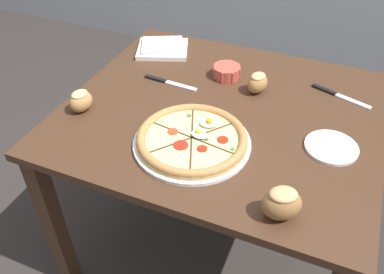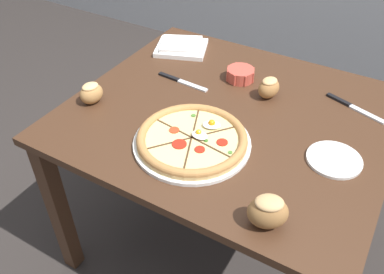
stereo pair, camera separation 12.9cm
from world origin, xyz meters
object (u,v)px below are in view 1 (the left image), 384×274
bread_piece_far (258,82)px  knife_main (170,83)px  pizza (192,139)px  napkin_folded (163,48)px  ramekin_bowl (227,71)px  knife_spare (340,96)px  side_saucer (331,147)px  bread_piece_near (81,101)px  dining_table (221,131)px  bread_piece_mid (282,203)px

bread_piece_far → knife_main: (-0.33, -0.08, -0.04)m
pizza → napkin_folded: (-0.36, 0.53, -0.00)m
ramekin_bowl → bread_piece_far: 0.15m
knife_spare → side_saucer: size_ratio=1.33×
napkin_folded → knife_spare: (0.77, -0.07, -0.01)m
pizza → bread_piece_near: bread_piece_near is taller
pizza → side_saucer: size_ratio=2.24×
side_saucer → bread_piece_far: bearing=144.0°
pizza → knife_spare: (0.40, 0.46, -0.02)m
napkin_folded → knife_spare: size_ratio=1.18×
bread_piece_far → side_saucer: bearing=-36.0°
ramekin_bowl → side_saucer: size_ratio=0.68×
dining_table → bread_piece_mid: size_ratio=8.39×
bread_piece_mid → dining_table: bearing=127.1°
bread_piece_far → knife_main: bread_piece_far is taller
bread_piece_far → knife_main: 0.34m
knife_main → knife_spare: (0.63, 0.16, -0.00)m
knife_main → bread_piece_far: bearing=16.8°
dining_table → bread_piece_mid: 0.52m
pizza → side_saucer: bearing=20.1°
napkin_folded → ramekin_bowl: bearing=-16.0°
bread_piece_near → bread_piece_mid: (0.76, -0.20, 0.01)m
bread_piece_mid → bread_piece_far: bread_piece_mid is taller
bread_piece_mid → knife_spare: size_ratio=0.58×
bread_piece_mid → side_saucer: bread_piece_mid is taller
ramekin_bowl → pizza: bearing=-85.5°
ramekin_bowl → knife_spare: (0.44, 0.03, -0.02)m
bread_piece_far → bread_piece_mid: bearing=-68.4°
bread_piece_near → side_saucer: size_ratio=0.60×
dining_table → bread_piece_far: 0.23m
knife_main → knife_spare: size_ratio=1.00×
bread_piece_far → dining_table: bearing=-117.1°
pizza → bread_piece_near: 0.43m
bread_piece_near → side_saucer: 0.86m
bread_piece_near → bread_piece_far: size_ratio=0.96×
side_saucer → ramekin_bowl: bearing=147.8°
dining_table → knife_spare: knife_spare is taller
bread_piece_near → bread_piece_mid: 0.79m
dining_table → bread_piece_far: (0.08, 0.16, 0.14)m
bread_piece_mid → knife_main: size_ratio=0.58×
bread_piece_far → ramekin_bowl: bearing=157.4°
bread_piece_mid → side_saucer: size_ratio=0.78×
dining_table → bread_piece_mid: (0.30, -0.40, 0.15)m
dining_table → napkin_folded: (-0.39, 0.31, 0.12)m
dining_table → pizza: 0.25m
pizza → knife_main: (-0.22, 0.30, -0.02)m
dining_table → side_saucer: 0.41m
ramekin_bowl → side_saucer: ramekin_bowl is taller
ramekin_bowl → knife_spare: ramekin_bowl is taller
ramekin_bowl → knife_main: size_ratio=0.51×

